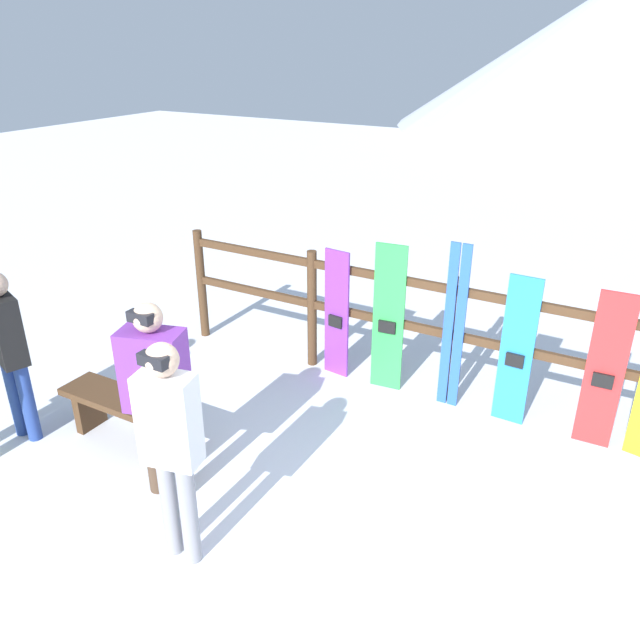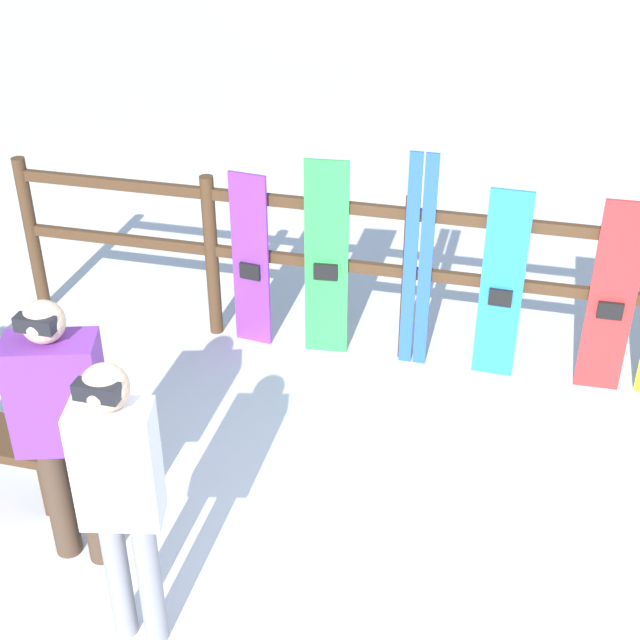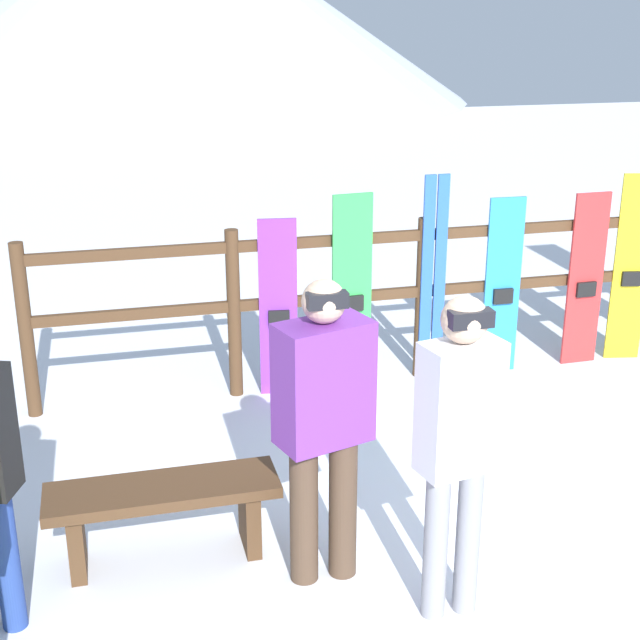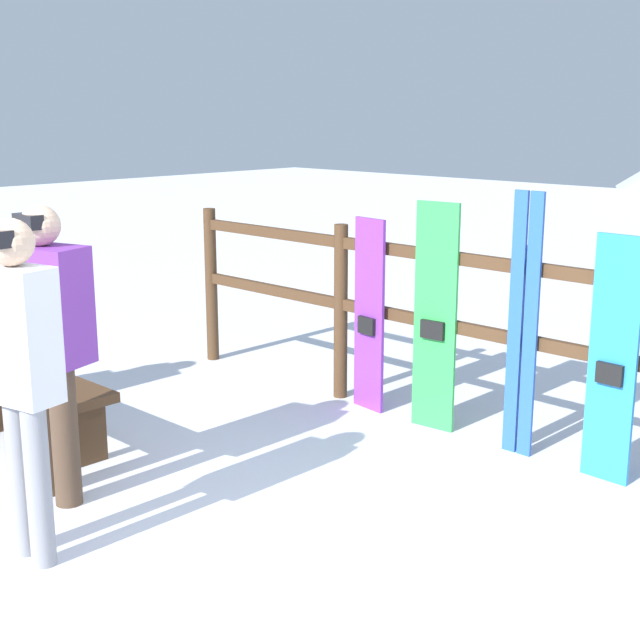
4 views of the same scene
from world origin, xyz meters
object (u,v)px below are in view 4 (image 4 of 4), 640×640
Objects in this scene: snowboard_green at (435,319)px; ski_pair_blue at (523,326)px; snowboard_purple at (369,316)px; bench at (42,396)px; person_white at (20,364)px; person_purple at (48,335)px; snowboard_blue at (613,362)px.

ski_pair_blue is at bearing 0.30° from snowboard_green.
snowboard_purple is 0.84× the size of ski_pair_blue.
person_white is (1.29, -0.78, 0.64)m from bench.
ski_pair_blue reaches higher than person_purple.
ski_pair_blue is (1.45, 2.30, -0.11)m from person_purple.
person_white reaches higher than person_purple.
person_purple is 1.18× the size of snowboard_purple.
person_white reaches higher than bench.
person_white is 2.89m from ski_pair_blue.
bench is 0.85× the size of snowboard_blue.
snowboard_blue is (2.81, 1.95, 0.38)m from bench.
person_purple is 0.99× the size of ski_pair_blue.
ski_pair_blue reaches higher than bench.
ski_pair_blue reaches higher than snowboard_green.
person_white reaches higher than snowboard_blue.
snowboard_green is at bearing 0.02° from snowboard_purple.
snowboard_green is (0.29, 2.73, -0.21)m from person_white.
snowboard_purple is (0.25, 2.30, -0.25)m from person_purple.
snowboard_green is 0.65m from ski_pair_blue.
person_white is at bearing -119.05° from snowboard_blue.
person_white is (0.52, -0.43, 0.04)m from person_purple.
snowboard_purple is at bearing -180.00° from snowboard_blue.
person_purple reaches higher than snowboard_green.
snowboard_purple is at bearing 62.34° from bench.
snowboard_purple is 0.90× the size of snowboard_green.
snowboard_purple is 1.79m from snowboard_blue.
snowboard_blue is (0.58, -0.00, -0.10)m from ski_pair_blue.
person_purple is 0.99× the size of person_white.
bench is 3.00m from ski_pair_blue.
person_white is at bearing -96.07° from snowboard_green.
bench is 0.75× the size of person_purple.
snowboard_blue reaches higher than bench.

